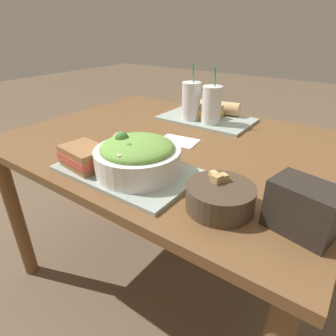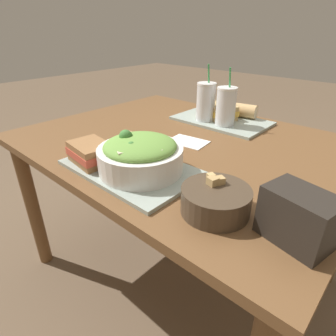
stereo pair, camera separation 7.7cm
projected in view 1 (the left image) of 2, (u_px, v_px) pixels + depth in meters
The scene contains 14 objects.
ground_plane at pixel (172, 267), 1.43m from camera, with size 12.00×12.00×0.00m, color brown.
dining_table at pixel (174, 159), 1.15m from camera, with size 1.25×0.97×0.70m.
tray_near at pixel (127, 170), 0.86m from camera, with size 0.42×0.26×0.01m.
tray_far at pixel (206, 119), 1.33m from camera, with size 0.42×0.26×0.01m.
salad_bowl at pixel (137, 156), 0.82m from camera, with size 0.25×0.25×0.12m.
soup_bowl at pixel (220, 196), 0.68m from camera, with size 0.17×0.17×0.08m.
sandwich_near at pixel (85, 156), 0.86m from camera, with size 0.16×0.12×0.06m.
baguette_near at pixel (137, 146), 0.93m from camera, with size 0.17×0.07×0.06m.
sandwich_far at pixel (204, 110), 1.33m from camera, with size 0.19×0.17×0.06m.
baguette_far at pixel (223, 108), 1.36m from camera, with size 0.17×0.09×0.06m.
drink_cup_dark at pixel (191, 102), 1.27m from camera, with size 0.09×0.09×0.25m.
drink_cup_red at pixel (212, 106), 1.22m from camera, with size 0.09×0.09×0.24m.
chip_bag at pixel (303, 208), 0.60m from camera, with size 0.16×0.12×0.11m.
napkin_folded at pixel (178, 141), 1.09m from camera, with size 0.16×0.12×0.00m.
Camera 1 is at (0.59, -0.86, 1.11)m, focal length 30.00 mm.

